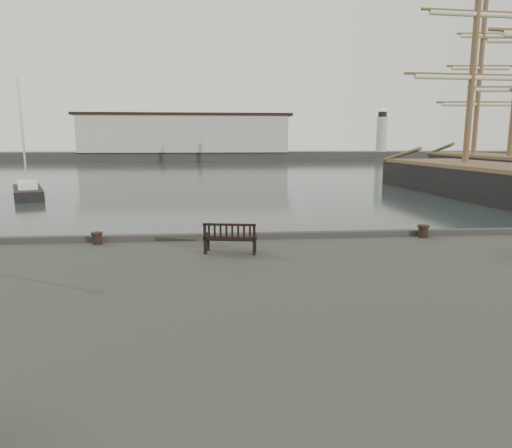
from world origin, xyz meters
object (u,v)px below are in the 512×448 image
Objects in this scene: bollard_right at (423,231)px; bollard_left at (97,238)px; bench at (230,244)px; tall_ship_far at (507,174)px; yacht_d at (28,194)px.

bollard_left is at bearing -179.63° from bollard_right.
tall_ship_far reaches higher than bench.
bollard_right is at bearing 0.37° from bollard_left.
yacht_d is at bearing 130.72° from bench.
bench is at bearing -82.19° from yacht_d.
bench is at bearing -166.48° from bollard_right.
bollard_right is at bearing -71.55° from yacht_d.
yacht_d reaches higher than bollard_left.
tall_ship_far is (32.98, 37.05, -0.96)m from bench.
bench is 4.19× the size of bollard_left.
yacht_d is (-22.47, 25.43, -1.53)m from bollard_right.
yacht_d is (-16.09, 26.96, -1.60)m from bench.
bollard_right is 0.04× the size of yacht_d.
tall_ship_far is at bearing -11.39° from yacht_d.
bollard_left is 0.91× the size of bollard_right.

